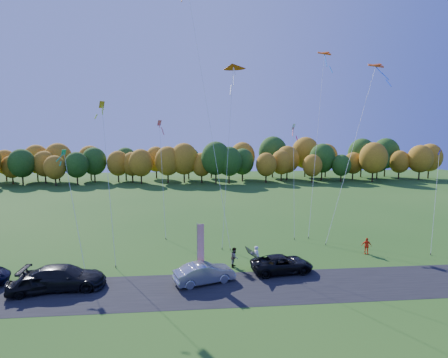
{
  "coord_description": "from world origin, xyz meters",
  "views": [
    {
      "loc": [
        -3.25,
        -28.73,
        11.41
      ],
      "look_at": [
        0.0,
        6.0,
        7.0
      ],
      "focal_mm": 28.0,
      "sensor_mm": 36.0,
      "label": 1
    }
  ],
  "objects": [
    {
      "name": "person_tailgate_b",
      "position": [
        0.39,
        0.33,
        0.85
      ],
      "size": [
        0.86,
        0.98,
        1.7
      ],
      "primitive_type": "imported",
      "rotation": [
        0.0,
        0.0,
        1.28
      ],
      "color": "gray",
      "rests_on": "ground"
    },
    {
      "name": "kite_diamond_yellow",
      "position": [
        -10.95,
        4.15,
        7.33
      ],
      "size": [
        2.73,
        6.88,
        15.06
      ],
      "color": "#4C3F33",
      "rests_on": "ground"
    },
    {
      "name": "kite_delta_blue",
      "position": [
        -1.62,
        10.4,
        15.35
      ],
      "size": [
        5.92,
        12.65,
        31.79
      ],
      "color": "#4C3F33",
      "rests_on": "ground"
    },
    {
      "name": "feather_flag",
      "position": [
        -2.64,
        -1.41,
        2.72
      ],
      "size": [
        0.58,
        0.07,
        4.43
      ],
      "color": "#999999",
      "rests_on": "ground"
    },
    {
      "name": "dark_truck_b",
      "position": [
        -14.41,
        -3.4,
        0.72
      ],
      "size": [
        4.55,
        2.83,
        1.45
      ],
      "primitive_type": "imported",
      "rotation": [
        0.0,
        0.0,
        1.85
      ],
      "color": "black",
      "rests_on": "ground"
    },
    {
      "name": "kite_diamond_white",
      "position": [
        8.76,
        11.14,
        6.38
      ],
      "size": [
        2.34,
        7.77,
        13.17
      ],
      "color": "#4C3F33",
      "rests_on": "ground"
    },
    {
      "name": "asphalt_strip",
      "position": [
        0.0,
        -4.0,
        0.01
      ],
      "size": [
        90.0,
        6.0,
        0.01
      ],
      "primitive_type": "cube",
      "color": "black",
      "rests_on": "ground"
    },
    {
      "name": "tree_line",
      "position": [
        0.0,
        55.0,
        0.0
      ],
      "size": [
        116.0,
        12.0,
        10.0
      ],
      "primitive_type": null,
      "color": "#1E4711",
      "rests_on": "ground"
    },
    {
      "name": "kite_parafoil_orange",
      "position": [
        12.64,
        14.39,
        11.56
      ],
      "size": [
        8.06,
        13.79,
        23.57
      ],
      "color": "#4C3F33",
      "rests_on": "ground"
    },
    {
      "name": "black_suv",
      "position": [
        4.19,
        -1.28,
        0.72
      ],
      "size": [
        5.42,
        2.99,
        1.44
      ],
      "primitive_type": "imported",
      "rotation": [
        0.0,
        0.0,
        1.69
      ],
      "color": "black",
      "rests_on": "ground"
    },
    {
      "name": "kite_diamond_pink",
      "position": [
        -6.64,
        11.97,
        6.65
      ],
      "size": [
        1.53,
        6.5,
        13.53
      ],
      "color": "#4C3F33",
      "rests_on": "ground"
    },
    {
      "name": "dark_truck_a",
      "position": [
        -12.83,
        -2.83,
        0.87
      ],
      "size": [
        6.06,
        2.61,
        1.74
      ],
      "primitive_type": "imported",
      "rotation": [
        0.0,
        0.0,
        1.6
      ],
      "color": "black",
      "rests_on": "ground"
    },
    {
      "name": "ground",
      "position": [
        0.0,
        0.0,
        0.0
      ],
      "size": [
        160.0,
        160.0,
        0.0
      ],
      "primitive_type": "plane",
      "color": "#1F4D14"
    },
    {
      "name": "kite_diamond_blue_low",
      "position": [
        20.95,
        3.41,
        4.9
      ],
      "size": [
        3.52,
        4.37,
        10.18
      ],
      "color": "#4C3F33",
      "rests_on": "ground"
    },
    {
      "name": "silver_sedan",
      "position": [
        -2.35,
        -2.78,
        0.78
      ],
      "size": [
        5.0,
        3.06,
        1.55
      ],
      "primitive_type": "imported",
      "rotation": [
        0.0,
        0.0,
        1.89
      ],
      "color": "#AAABAF",
      "rests_on": "ground"
    },
    {
      "name": "person_east",
      "position": [
        13.46,
        2.38,
        0.79
      ],
      "size": [
        1.0,
        0.63,
        1.59
      ],
      "primitive_type": "imported",
      "rotation": [
        0.0,
        0.0,
        -0.28
      ],
      "color": "red",
      "rests_on": "ground"
    },
    {
      "name": "kite_delta_red",
      "position": [
        0.78,
        9.05,
        10.29
      ],
      "size": [
        3.42,
        8.89,
        20.82
      ],
      "color": "#4C3F33",
      "rests_on": "ground"
    },
    {
      "name": "person_tailgate_a",
      "position": [
        2.26,
        -0.04,
        0.96
      ],
      "size": [
        0.69,
        0.82,
        1.91
      ],
      "primitive_type": "imported",
      "rotation": [
        0.0,
        0.0,
        1.97
      ],
      "color": "white",
      "rests_on": "ground"
    },
    {
      "name": "kite_parafoil_rainbow",
      "position": [
        14.63,
        8.69,
        9.9
      ],
      "size": [
        9.83,
        7.27,
        20.2
      ],
      "color": "#4C3F33",
      "rests_on": "ground"
    },
    {
      "name": "kite_diamond_green",
      "position": [
        -13.91,
        3.35,
        4.98
      ],
      "size": [
        3.79,
        6.56,
        10.27
      ],
      "color": "#4C3F33",
      "rests_on": "ground"
    }
  ]
}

